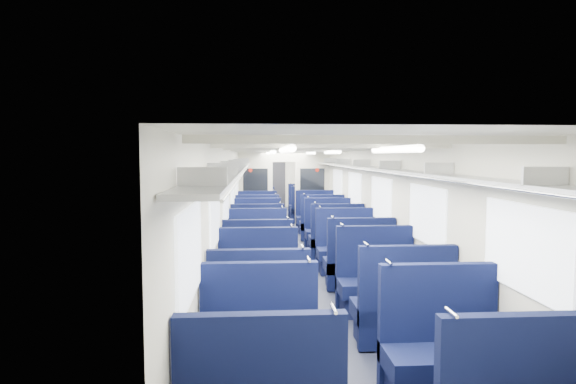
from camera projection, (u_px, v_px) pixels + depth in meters
The scene contains 35 objects.
floor at pixel (292, 247), 11.47m from camera, with size 2.80×18.00×0.01m, color black.
ceiling at pixel (292, 149), 11.29m from camera, with size 2.80×18.00×0.01m, color silver.
wall_left at pixel (233, 199), 11.28m from camera, with size 0.02×18.00×2.35m, color beige.
dado_left at pixel (234, 233), 11.35m from camera, with size 0.03×17.90×0.70m, color black.
wall_right at pixel (350, 198), 11.47m from camera, with size 0.02×18.00×2.35m, color beige.
dado_right at pixel (349, 232), 11.53m from camera, with size 0.03×17.90×0.70m, color black.
wall_far at pixel (276, 180), 20.33m from camera, with size 2.80×0.02×2.35m, color beige.
luggage_rack_left at pixel (241, 165), 11.23m from camera, with size 0.36×17.40×0.18m.
luggage_rack_right at pixel (343, 165), 11.40m from camera, with size 0.36×17.40×0.18m.
windows at pixel (294, 190), 10.90m from camera, with size 2.78×15.60×0.75m.
ceiling_fittings at pixel (293, 152), 11.03m from camera, with size 2.70×16.06×0.11m.
end_door at pixel (276, 184), 20.28m from camera, with size 0.75×0.06×2.00m, color black.
bulkhead at pixel (284, 187), 14.74m from camera, with size 2.80×0.10×2.35m.
seat_2 at pixel (260, 354), 4.39m from camera, with size 1.11×0.61×1.23m.
seat_3 at pixel (443, 356), 4.33m from camera, with size 1.11×0.61×1.23m.
seat_4 at pixel (259, 319), 5.31m from camera, with size 1.11×0.61×1.23m.
seat_5 at pixel (402, 313), 5.53m from camera, with size 1.11×0.61×1.23m.
seat_6 at pixel (258, 288), 6.55m from camera, with size 1.11×0.61×1.23m.
seat_7 at pixel (377, 285), 6.71m from camera, with size 1.11×0.61×1.23m.
seat_8 at pixel (258, 269), 7.67m from camera, with size 1.11×0.61×1.23m.
seat_9 at pixel (359, 266), 7.87m from camera, with size 1.11×0.61×1.23m.
seat_10 at pixel (258, 253), 8.95m from camera, with size 1.11×0.61×1.23m.
seat_11 at pixel (346, 252), 9.01m from camera, with size 1.11×0.61×1.23m.
seat_12 at pixel (258, 242), 10.06m from camera, with size 1.11×0.61×1.23m.
seat_13 at pixel (336, 242), 10.10m from camera, with size 1.11×0.61×1.23m.
seat_14 at pixel (257, 234), 11.12m from camera, with size 1.11×0.61×1.23m.
seat_15 at pixel (329, 233), 11.16m from camera, with size 1.11×0.61×1.23m.
seat_16 at pixel (257, 226), 12.34m from camera, with size 1.11×0.61×1.23m.
seat_17 at pixel (322, 226), 12.36m from camera, with size 1.11×0.61×1.23m.
seat_18 at pixel (257, 221), 13.36m from camera, with size 1.11×0.61×1.23m.
seat_19 at pixel (315, 219), 13.64m from camera, with size 1.11×0.61×1.23m.
seat_20 at pixel (257, 212), 15.43m from camera, with size 1.11×0.61×1.23m.
seat_21 at pixel (308, 211), 15.62m from camera, with size 1.11×0.61×1.23m.
seat_22 at pixel (257, 208), 16.55m from camera, with size 1.11×0.61×1.23m.
seat_23 at pixel (304, 207), 16.80m from camera, with size 1.11×0.61×1.23m.
Camera 1 is at (-0.85, -11.30, 2.20)m, focal length 29.82 mm.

